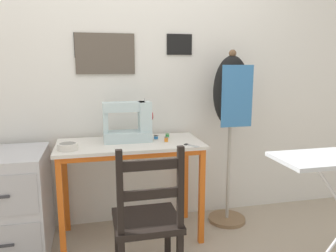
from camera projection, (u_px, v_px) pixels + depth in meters
wall_back at (124, 74)px, 2.71m from camera, size 10.00×0.07×2.55m
sewing_table at (130, 156)px, 2.50m from camera, size 1.09×0.52×0.77m
sewing_machine at (130, 123)px, 2.50m from camera, size 0.38×0.16×0.33m
fabric_bowl at (68, 146)px, 2.27m from camera, size 0.14×0.14×0.05m
scissors at (189, 145)px, 2.40m from camera, size 0.09×0.12×0.01m
thread_spool_near_machine at (156, 137)px, 2.59m from camera, size 0.04×0.04×0.03m
thread_spool_mid_table at (166, 140)px, 2.50m from camera, size 0.04×0.04×0.04m
thread_spool_far_edge at (167, 136)px, 2.66m from camera, size 0.04×0.04×0.03m
wooden_chair at (147, 221)px, 1.98m from camera, size 0.40×0.38×0.91m
filing_cabinet at (14, 203)px, 2.34m from camera, size 0.47×0.58×0.75m
dress_form at (231, 102)px, 2.69m from camera, size 0.32×0.32×1.47m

